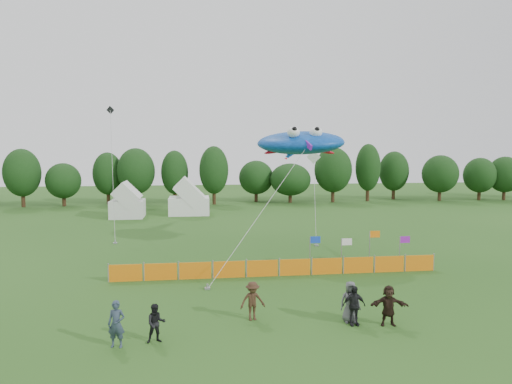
{
  "coord_description": "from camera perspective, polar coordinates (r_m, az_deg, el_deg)",
  "views": [
    {
      "loc": [
        -3.34,
        -19.68,
        7.59
      ],
      "look_at": [
        0.0,
        6.0,
        5.2
      ],
      "focal_mm": 32.0,
      "sensor_mm": 36.0,
      "label": 1
    }
  ],
  "objects": [
    {
      "name": "spectator_b",
      "position": [
        19.12,
        -12.39,
        -15.74
      ],
      "size": [
        0.84,
        0.7,
        1.55
      ],
      "primitive_type": "imported",
      "rotation": [
        0.0,
        0.0,
        0.16
      ],
      "color": "black",
      "rests_on": "ground"
    },
    {
      "name": "spectator_f",
      "position": [
        21.13,
        16.24,
        -13.47
      ],
      "size": [
        1.7,
        0.78,
        1.76
      ],
      "primitive_type": "imported",
      "rotation": [
        0.0,
        0.0,
        -0.16
      ],
      "color": "black",
      "rests_on": "ground"
    },
    {
      "name": "tent_right",
      "position": [
        54.34,
        -8.37,
        -1.01
      ],
      "size": [
        4.76,
        3.81,
        3.36
      ],
      "color": "white",
      "rests_on": "ground"
    },
    {
      "name": "spectator_c",
      "position": [
        20.92,
        -0.43,
        -13.45
      ],
      "size": [
        1.2,
        0.79,
        1.75
      ],
      "primitive_type": "imported",
      "rotation": [
        0.0,
        0.0,
        0.13
      ],
      "color": "#392316",
      "rests_on": "ground"
    },
    {
      "name": "tent_left",
      "position": [
        53.32,
        -15.76,
        -1.33
      ],
      "size": [
        3.68,
        3.68,
        3.24
      ],
      "color": "silver",
      "rests_on": "ground"
    },
    {
      "name": "treeline",
      "position": [
        64.89,
        -3.03,
        2.26
      ],
      "size": [
        104.57,
        8.78,
        8.36
      ],
      "color": "#382314",
      "rests_on": "ground"
    },
    {
      "name": "spectator_e",
      "position": [
        21.1,
        11.7,
        -13.29
      ],
      "size": [
        0.94,
        0.65,
        1.83
      ],
      "primitive_type": "imported",
      "rotation": [
        0.0,
        0.0,
        -0.08
      ],
      "color": "#4B4C51",
      "rests_on": "ground"
    },
    {
      "name": "flag_row",
      "position": [
        31.07,
        12.64,
        -6.46
      ],
      "size": [
        6.73,
        0.55,
        2.24
      ],
      "color": "gray",
      "rests_on": "ground"
    },
    {
      "name": "small_kite_dark",
      "position": [
        41.73,
        -17.51,
        3.06
      ],
      "size": [
        1.72,
        6.45,
        11.65
      ],
      "color": "black",
      "rests_on": "ground"
    },
    {
      "name": "spectator_d",
      "position": [
        20.79,
        12.14,
        -13.71
      ],
      "size": [
        1.02,
        0.43,
        1.74
      ],
      "primitive_type": "imported",
      "rotation": [
        0.0,
        0.0,
        0.0
      ],
      "color": "black",
      "rests_on": "ground"
    },
    {
      "name": "small_kite_white",
      "position": [
        42.0,
        7.29,
        1.97
      ],
      "size": [
        2.55,
        8.18,
        7.59
      ],
      "color": "white",
      "rests_on": "ground"
    },
    {
      "name": "barrier_fence",
      "position": [
        27.92,
        2.84,
        -9.45
      ],
      "size": [
        19.9,
        0.06,
        1.0
      ],
      "color": "orange",
      "rests_on": "ground"
    },
    {
      "name": "ground",
      "position": [
        21.36,
        2.15,
        -15.55
      ],
      "size": [
        160.0,
        160.0,
        0.0
      ],
      "primitive_type": "plane",
      "color": "#234C16",
      "rests_on": "ground"
    },
    {
      "name": "stingray_kite",
      "position": [
        33.97,
        5.44,
        6.11
      ],
      "size": [
        11.06,
        16.87,
        9.28
      ],
      "color": "blue",
      "rests_on": "ground"
    },
    {
      "name": "spectator_a",
      "position": [
        19.04,
        -17.05,
        -15.5
      ],
      "size": [
        0.73,
        0.54,
        1.83
      ],
      "primitive_type": "imported",
      "rotation": [
        0.0,
        0.0,
        -0.17
      ],
      "color": "#2A3747",
      "rests_on": "ground"
    }
  ]
}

